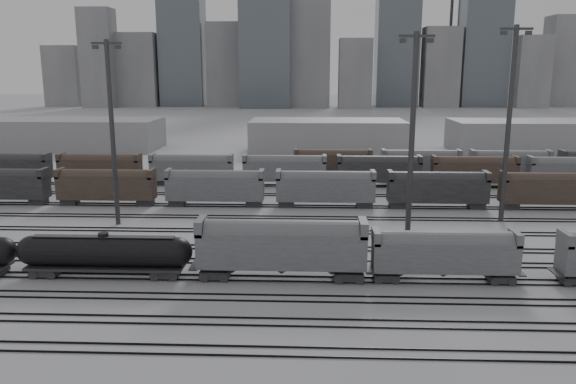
{
  "coord_description": "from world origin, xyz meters",
  "views": [
    {
      "loc": [
        5.69,
        -52.18,
        20.48
      ],
      "look_at": [
        2.58,
        24.06,
        4.0
      ],
      "focal_mm": 35.0,
      "sensor_mm": 36.0,
      "label": 1
    }
  ],
  "objects_px": {
    "hopper_car_b": "(445,252)",
    "light_mast_c": "(412,137)",
    "hopper_car_a": "(282,244)",
    "tank_car_b": "(105,253)"
  },
  "relations": [
    {
      "from": "tank_car_b",
      "to": "hopper_car_b",
      "type": "bearing_deg",
      "value": 0.0
    },
    {
      "from": "hopper_car_a",
      "to": "light_mast_c",
      "type": "height_order",
      "value": "light_mast_c"
    },
    {
      "from": "light_mast_c",
      "to": "hopper_car_a",
      "type": "bearing_deg",
      "value": -142.94
    },
    {
      "from": "hopper_car_b",
      "to": "light_mast_c",
      "type": "bearing_deg",
      "value": 99.28
    },
    {
      "from": "tank_car_b",
      "to": "hopper_car_a",
      "type": "distance_m",
      "value": 17.93
    },
    {
      "from": "tank_car_b",
      "to": "hopper_car_a",
      "type": "bearing_deg",
      "value": 0.0
    },
    {
      "from": "hopper_car_a",
      "to": "hopper_car_b",
      "type": "relative_size",
      "value": 1.19
    },
    {
      "from": "hopper_car_b",
      "to": "light_mast_c",
      "type": "relative_size",
      "value": 0.57
    },
    {
      "from": "hopper_car_b",
      "to": "hopper_car_a",
      "type": "bearing_deg",
      "value": 180.0
    },
    {
      "from": "tank_car_b",
      "to": "hopper_car_a",
      "type": "height_order",
      "value": "hopper_car_a"
    }
  ]
}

